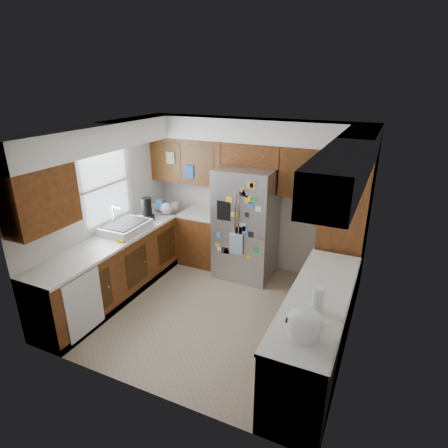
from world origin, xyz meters
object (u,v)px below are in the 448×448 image
(rice_cooker, at_px, (304,322))
(paper_towel, at_px, (318,299))
(pantry, at_px, (344,229))
(fridge, at_px, (246,223))

(rice_cooker, xyz_separation_m, paper_towel, (0.04, 0.43, -0.00))
(rice_cooker, distance_m, paper_towel, 0.43)
(pantry, bearing_deg, rice_cooker, -90.01)
(pantry, distance_m, fridge, 1.51)
(fridge, height_order, rice_cooker, fridge)
(pantry, bearing_deg, fridge, 177.95)
(pantry, distance_m, paper_towel, 1.90)
(pantry, distance_m, rice_cooker, 2.33)
(fridge, relative_size, rice_cooker, 5.91)
(pantry, xyz_separation_m, fridge, (-1.50, 0.05, -0.17))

